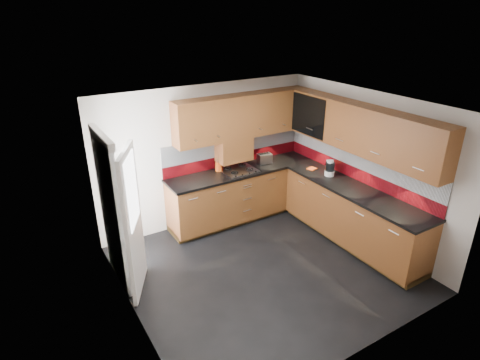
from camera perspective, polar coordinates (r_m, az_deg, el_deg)
room at (r=5.27m, az=3.96°, el=0.78°), size 4.00×3.80×2.64m
base_cabinets at (r=6.83m, az=7.58°, el=-3.61°), size 2.70×3.20×0.95m
countertop at (r=6.60m, az=7.79°, el=0.03°), size 2.72×3.22×0.04m
backsplash at (r=6.79m, az=8.21°, el=3.32°), size 2.70×3.20×0.54m
upper_cabinets at (r=6.46m, az=9.04°, el=8.08°), size 2.50×3.20×0.72m
extractor_hood at (r=6.86m, az=-0.89°, el=4.40°), size 0.60×0.33×0.40m
glass_cabinet at (r=6.97m, az=10.60°, el=9.34°), size 0.32×0.80×0.66m
back_door at (r=5.42m, az=-16.62°, el=-5.00°), size 0.42×1.19×2.04m
gas_hob at (r=6.84m, az=-0.16°, el=1.44°), size 0.57×0.50×0.04m
utensil_pot at (r=6.83m, az=-3.04°, el=2.09°), size 0.12×0.12×0.44m
toaster at (r=7.17m, az=3.51°, el=3.08°), size 0.27×0.18×0.18m
food_processor at (r=6.78m, az=12.65°, el=1.58°), size 0.16×0.16×0.27m
paper_towel at (r=6.87m, az=12.55°, el=1.83°), size 0.12×0.12×0.23m
orange_cloth at (r=7.02m, az=10.20°, el=1.59°), size 0.17×0.15×0.02m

